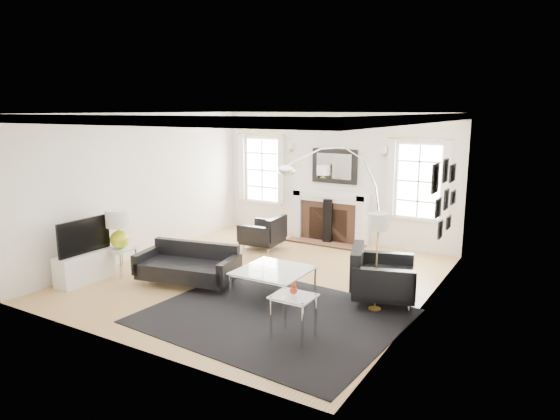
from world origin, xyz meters
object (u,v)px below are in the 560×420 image
Objects in this scene: coffee_table at (274,272)px; gourd_lamp at (119,226)px; armchair_left at (265,234)px; armchair_right at (379,278)px; fireplace at (330,217)px; arc_floor_lamp at (334,200)px; sofa at (189,266)px.

gourd_lamp is at bearing -171.89° from coffee_table.
armchair_right is (3.06, -1.63, 0.07)m from armchair_left.
fireplace is 1.89× the size of armchair_left.
armchair_left is 0.39× the size of arc_floor_lamp.
fireplace is 0.74× the size of arc_floor_lamp.
armchair_right is 4.49m from gourd_lamp.
fireplace reaches higher than armchair_right.
gourd_lamp is (-2.89, -0.41, 0.45)m from coffee_table.
coffee_table is at bearing -155.11° from armchair_right.
armchair_right is (3.00, 0.82, 0.09)m from sofa.
armchair_right is at bearing -53.13° from fireplace.
gourd_lamp reaches higher than fireplace.
arc_floor_lamp is (0.10, 1.95, 0.81)m from coffee_table.
fireplace is 2.46× the size of gourd_lamp.
fireplace reaches higher than coffee_table.
arc_floor_lamp reaches higher than armchair_left.
fireplace is 1.54m from armchair_left.
fireplace reaches higher than sofa.
armchair_right is at bearing 24.89° from coffee_table.
armchair_right reaches higher than armchair_left.
fireplace is at bearing 101.13° from coffee_table.
armchair_left is at bearing 125.11° from coffee_table.
arc_floor_lamp is (-1.34, 1.28, 0.85)m from armchair_right.
gourd_lamp is at bearing -115.25° from armchair_left.
arc_floor_lamp is (0.79, -1.56, 0.69)m from fireplace.
coffee_table is at bearing 8.11° from gourd_lamp.
arc_floor_lamp is at bearing -63.08° from fireplace.
sofa is at bearing -174.42° from coffee_table.
coffee_table is 2.95m from gourd_lamp.
arc_floor_lamp is at bearing 86.96° from coffee_table.
sofa is 2.45m from armchair_left.
armchair_left is (-0.05, 2.45, 0.02)m from sofa.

